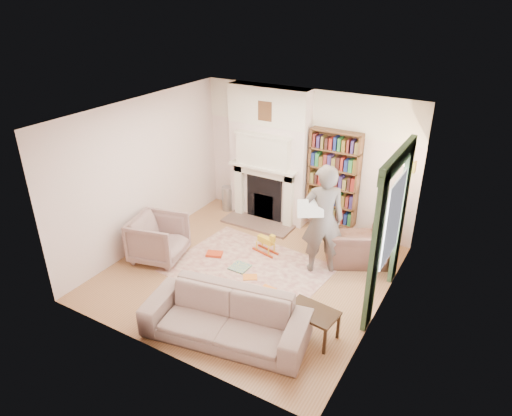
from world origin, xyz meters
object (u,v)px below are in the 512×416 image
Objects in this scene: coffee_table at (312,324)px; rocking_horse at (265,242)px; armchair_left at (159,239)px; armchair_reading at (357,243)px; man_reading at (323,220)px; bookcase at (334,178)px; sofa at (225,317)px; paraffin_heater at (227,198)px.

coffee_table reaches higher than rocking_horse.
armchair_left is 1.80× the size of rocking_horse.
armchair_reading reaches higher than coffee_table.
rocking_horse is at bearing 141.95° from coffee_table.
rocking_horse is (-1.67, 1.66, -0.01)m from coffee_table.
man_reading is at bearing 24.97° from armchair_reading.
armchair_left is 1.29× the size of coffee_table.
man_reading is (2.68, 1.12, 0.58)m from armchair_left.
bookcase is 3.34m from coffee_table.
bookcase is 1.66× the size of armchair_reading.
coffee_table is (1.05, 0.62, -0.11)m from sofa.
paraffin_heater is (-2.73, 1.19, -0.71)m from man_reading.
paraffin_heater is at bearing -38.73° from armchair_reading.
paraffin_heater is at bearing 146.00° from coffee_table.
paraffin_heater is at bearing -56.44° from man_reading.
sofa is 2.40m from man_reading.
bookcase is at bearing 5.35° from paraffin_heater.
bookcase reaches higher than coffee_table.
bookcase is 0.94× the size of man_reading.
sofa is (-0.10, -3.67, -0.84)m from bookcase.
man_reading is at bearing -81.05° from armchair_left.
coffee_table is at bearing -31.80° from rocking_horse.
paraffin_heater is at bearing -12.55° from armchair_left.
armchair_left is at bearing -10.19° from man_reading.
bookcase is 1.84m from rocking_horse.
rocking_horse is at bearing -7.47° from armchair_reading.
coffee_table is at bearing 64.86° from armchair_reading.
sofa is 4.65× the size of rocking_horse.
armchair_left is (-3.13, -1.72, 0.05)m from armchair_reading.
man_reading reaches higher than armchair_reading.
armchair_left is 3.30m from coffee_table.
coffee_table is (0.12, -2.24, -0.14)m from armchair_reading.
bookcase is at bearing -107.71° from man_reading.
armchair_left is at bearing 177.56° from coffee_table.
rocking_horse is (1.58, 1.13, -0.19)m from armchair_left.
armchair_left reaches higher than coffee_table.
bookcase is at bearing 113.96° from coffee_table.
man_reading is 3.95× the size of rocking_horse.
paraffin_heater is (-2.25, 3.45, -0.06)m from sofa.
man_reading reaches higher than paraffin_heater.
coffee_table is (0.57, -1.64, -0.76)m from man_reading.
paraffin_heater is at bearing -174.65° from bookcase.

